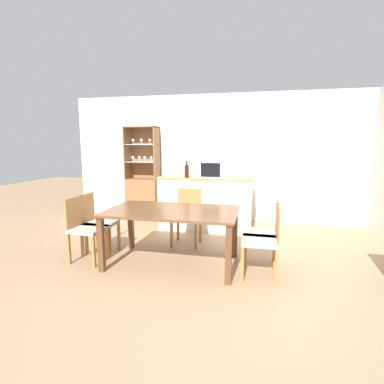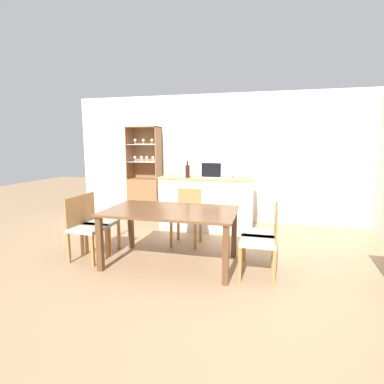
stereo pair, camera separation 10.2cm
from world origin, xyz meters
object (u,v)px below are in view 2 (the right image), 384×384
object	(u,v)px
dining_table	(171,217)
microwave	(217,169)
dining_chair_side_left_far	(98,222)
display_cabinet	(145,191)
dining_chair_side_left_near	(86,228)
dining_chair_side_right_near	(262,241)
dining_chair_side_right_far	(262,234)
wine_bottle	(188,171)
dining_chair_head_far	(187,216)

from	to	relation	value
dining_table	microwave	xyz separation A→B (m)	(0.32, 1.72, 0.48)
dining_chair_side_left_far	display_cabinet	bearing A→B (deg)	-178.20
dining_chair_side_left_near	dining_chair_side_right_near	distance (m)	2.32
dining_table	dining_chair_side_right_far	world-z (taller)	dining_chair_side_right_far
dining_table	microwave	bearing A→B (deg)	79.50
dining_table	wine_bottle	world-z (taller)	wine_bottle
dining_chair_head_far	microwave	xyz separation A→B (m)	(0.32, 0.90, 0.67)
display_cabinet	dining_chair_side_right_far	xyz separation A→B (m)	(2.47, -2.11, -0.13)
dining_chair_side_left_near	dining_chair_side_right_near	world-z (taller)	same
dining_chair_side_right_far	display_cabinet	bearing A→B (deg)	50.26
dining_table	dining_chair_side_right_near	xyz separation A→B (m)	(1.16, -0.15, -0.19)
dining_chair_side_left_far	microwave	distance (m)	2.26
dining_chair_side_left_near	dining_chair_side_right_near	size ratio (longest dim) A/B	1.00
display_cabinet	wine_bottle	world-z (taller)	display_cabinet
dining_table	dining_chair_head_far	world-z (taller)	dining_chair_head_far
dining_chair_head_far	microwave	size ratio (longest dim) A/B	1.61
dining_chair_side_right_far	wine_bottle	world-z (taller)	wine_bottle
dining_chair_side_left_far	wine_bottle	distance (m)	1.81
dining_chair_side_right_far	wine_bottle	size ratio (longest dim) A/B	2.86
dining_chair_side_right_far	dining_chair_side_right_near	xyz separation A→B (m)	(0.00, -0.30, 0.00)
dining_chair_side_left_near	dining_chair_side_right_far	world-z (taller)	same
display_cabinet	dining_chair_side_left_near	size ratio (longest dim) A/B	2.22
dining_chair_side_left_far	dining_chair_side_right_far	distance (m)	2.32
dining_chair_side_left_near	display_cabinet	bearing A→B (deg)	-172.78
dining_chair_side_right_near	wine_bottle	size ratio (longest dim) A/B	2.86
dining_chair_side_left_far	dining_chair_side_left_near	size ratio (longest dim) A/B	1.00
dining_chair_side_left_far	dining_chair_head_far	size ratio (longest dim) A/B	1.00
dining_chair_side_left_far	dining_chair_side_right_far	xyz separation A→B (m)	(2.32, 0.00, 0.00)
dining_chair_side_right_near	wine_bottle	world-z (taller)	wine_bottle
wine_bottle	dining_table	bearing A→B (deg)	-83.41
dining_chair_head_far	dining_chair_side_right_far	bearing A→B (deg)	150.15
dining_chair_side_left_far	dining_chair_side_right_far	world-z (taller)	same
microwave	wine_bottle	size ratio (longest dim) A/B	1.78
dining_chair_side_right_far	dining_chair_side_left_far	bearing A→B (deg)	90.86
dining_chair_side_right_far	microwave	xyz separation A→B (m)	(-0.84, 1.57, 0.67)
dining_chair_side_right_far	dining_chair_side_right_near	distance (m)	0.30
dining_table	dining_chair_side_left_far	world-z (taller)	dining_chair_side_left_far
dining_chair_head_far	microwave	distance (m)	1.17
dining_chair_side_right_far	dining_chair_side_right_near	bearing A→B (deg)	-179.16
dining_table	dining_chair_side_left_near	size ratio (longest dim) A/B	1.95
dining_chair_side_right_far	dining_chair_side_right_near	world-z (taller)	same
dining_chair_side_left_far	microwave	size ratio (longest dim) A/B	1.61
dining_chair_side_left_far	dining_chair_side_right_far	bearing A→B (deg)	87.88
dining_chair_head_far	dining_chair_side_right_near	world-z (taller)	same
dining_chair_head_far	dining_chair_side_left_far	bearing A→B (deg)	30.15
dining_chair_side_right_near	wine_bottle	distance (m)	2.23
dining_chair_head_far	dining_chair_side_right_near	distance (m)	1.51
dining_table	dining_chair_head_far	xyz separation A→B (m)	(0.00, 0.82, -0.19)
display_cabinet	wine_bottle	size ratio (longest dim) A/B	6.34
dining_table	dining_chair_side_left_far	distance (m)	1.19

